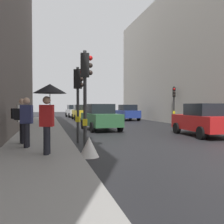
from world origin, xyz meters
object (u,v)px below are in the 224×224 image
object	(u,v)px
car_white_compact	(74,111)
car_yellow_taxi	(81,112)
car_red_sedan	(204,120)
traffic_light_mid_street	(174,98)
car_blue_van	(127,112)
traffic_light_near_right	(78,91)
warning_sign_triangle	(89,147)
pedestrian_with_black_backpack	(21,118)
pedestrian_with_grey_backpack	(25,119)
pedestrian_with_umbrella	(49,99)
car_green_estate	(100,117)
traffic_light_near_left	(86,82)

from	to	relation	value
car_white_compact	car_yellow_taxi	size ratio (longest dim) A/B	1.02
car_red_sedan	traffic_light_mid_street	bearing A→B (deg)	72.09
car_white_compact	car_yellow_taxi	world-z (taller)	same
car_red_sedan	car_blue_van	world-z (taller)	same
car_blue_van	car_white_compact	bearing A→B (deg)	118.50
traffic_light_near_right	car_white_compact	world-z (taller)	traffic_light_near_right
traffic_light_near_right	warning_sign_triangle	distance (m)	3.69
car_blue_van	car_yellow_taxi	xyz separation A→B (m)	(-4.86, 2.40, 0.00)
traffic_light_near_right	car_yellow_taxi	world-z (taller)	traffic_light_near_right
car_white_compact	pedestrian_with_black_backpack	world-z (taller)	pedestrian_with_black_backpack
pedestrian_with_grey_backpack	traffic_light_mid_street	bearing A→B (deg)	42.89
pedestrian_with_grey_backpack	pedestrian_with_black_backpack	world-z (taller)	same
traffic_light_near_right	car_white_compact	xyz separation A→B (m)	(2.44, 25.39, -1.42)
pedestrian_with_umbrella	pedestrian_with_grey_backpack	distance (m)	1.85
car_yellow_taxi	traffic_light_mid_street	bearing A→B (deg)	-53.50
car_green_estate	pedestrian_with_umbrella	size ratio (longest dim) A/B	2.02
traffic_light_mid_street	car_blue_van	world-z (taller)	traffic_light_mid_street
pedestrian_with_umbrella	pedestrian_with_grey_backpack	xyz separation A→B (m)	(-0.80, 1.52, -0.68)
traffic_light_mid_street	car_blue_van	bearing A→B (deg)	106.65
car_red_sedan	pedestrian_with_umbrella	xyz separation A→B (m)	(-8.15, -4.05, 0.96)
car_red_sedan	pedestrian_with_black_backpack	bearing A→B (deg)	-170.85
car_white_compact	warning_sign_triangle	bearing A→B (deg)	-94.97
car_yellow_taxi	warning_sign_triangle	size ratio (longest dim) A/B	6.50
car_red_sedan	pedestrian_with_grey_backpack	distance (m)	9.31
car_yellow_taxi	warning_sign_triangle	world-z (taller)	car_yellow_taxi
car_green_estate	pedestrian_with_grey_backpack	size ratio (longest dim) A/B	2.44
traffic_light_mid_street	car_yellow_taxi	world-z (taller)	traffic_light_mid_street
traffic_light_near_right	warning_sign_triangle	bearing A→B (deg)	-90.75
traffic_light_mid_street	warning_sign_triangle	xyz separation A→B (m)	(-9.59, -12.27, -1.99)
pedestrian_with_umbrella	traffic_light_near_right	bearing A→B (deg)	68.10
traffic_light_near_right	car_red_sedan	size ratio (longest dim) A/B	0.77
car_red_sedan	traffic_light_near_right	bearing A→B (deg)	-172.76
warning_sign_triangle	car_blue_van	bearing A→B (deg)	68.73
car_yellow_taxi	pedestrian_with_grey_backpack	bearing A→B (deg)	-103.06
car_red_sedan	car_green_estate	world-z (taller)	same
traffic_light_near_right	car_white_compact	distance (m)	25.54
car_blue_van	car_white_compact	world-z (taller)	same
traffic_light_near_left	car_yellow_taxi	bearing A→B (deg)	82.82
traffic_light_mid_street	pedestrian_with_black_backpack	xyz separation A→B (m)	(-11.87, -9.76, -1.16)
car_green_estate	traffic_light_near_left	bearing A→B (deg)	-105.59
traffic_light_mid_street	pedestrian_with_black_backpack	world-z (taller)	traffic_light_mid_street
warning_sign_triangle	traffic_light_near_left	bearing A→B (deg)	87.59
car_blue_van	pedestrian_with_grey_backpack	world-z (taller)	pedestrian_with_grey_backpack
pedestrian_with_umbrella	pedestrian_with_black_backpack	world-z (taller)	pedestrian_with_umbrella
car_blue_van	car_white_compact	xyz separation A→B (m)	(-5.02, 9.25, 0.00)
traffic_light_mid_street	car_red_sedan	world-z (taller)	traffic_light_mid_street
traffic_light_near_left	car_red_sedan	world-z (taller)	traffic_light_near_left
car_white_compact	pedestrian_with_umbrella	xyz separation A→B (m)	(-3.71, -28.56, 0.96)
car_green_estate	warning_sign_triangle	xyz separation A→B (m)	(-2.19, -8.72, -0.55)
car_white_compact	warning_sign_triangle	world-z (taller)	car_white_compact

